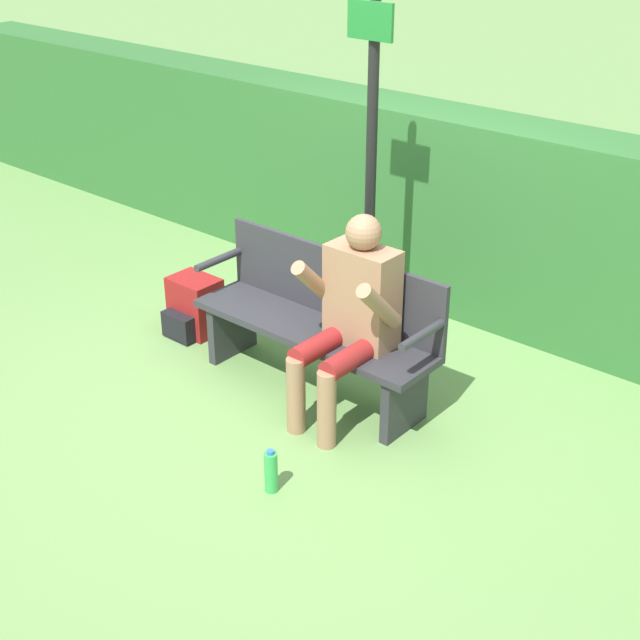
{
  "coord_description": "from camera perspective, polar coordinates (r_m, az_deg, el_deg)",
  "views": [
    {
      "loc": [
        3.15,
        -3.62,
        2.95
      ],
      "look_at": [
        0.15,
        -0.1,
        0.58
      ],
      "focal_mm": 50.0,
      "sensor_mm": 36.0,
      "label": 1
    }
  ],
  "objects": [
    {
      "name": "signpost",
      "position": [
        5.75,
        3.26,
        10.21
      ],
      "size": [
        0.33,
        0.09,
        2.29
      ],
      "color": "black",
      "rests_on": "ground"
    },
    {
      "name": "hedge_back",
      "position": [
        6.54,
        9.04,
        6.79
      ],
      "size": [
        12.0,
        0.52,
        1.43
      ],
      "color": "#2D662D",
      "rests_on": "ground"
    },
    {
      "name": "park_bench",
      "position": [
        5.46,
        -0.07,
        -0.08
      ],
      "size": [
        1.65,
        0.44,
        0.89
      ],
      "color": "#2D2D33",
      "rests_on": "ground"
    },
    {
      "name": "backpack",
      "position": [
        6.28,
        -8.08,
        0.81
      ],
      "size": [
        0.34,
        0.34,
        0.41
      ],
      "color": "maroon",
      "rests_on": "ground"
    },
    {
      "name": "person_seated",
      "position": [
        5.08,
        2.01,
        0.55
      ],
      "size": [
        0.55,
        0.62,
        1.24
      ],
      "color": "#997051",
      "rests_on": "ground"
    },
    {
      "name": "water_bottle",
      "position": [
        4.73,
        -3.15,
        -9.66
      ],
      "size": [
        0.07,
        0.07,
        0.25
      ],
      "color": "green",
      "rests_on": "ground"
    },
    {
      "name": "ground_plane",
      "position": [
        5.64,
        -0.5,
        -4.42
      ],
      "size": [
        40.0,
        40.0,
        0.0
      ],
      "primitive_type": "plane",
      "color": "#668E4C"
    }
  ]
}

